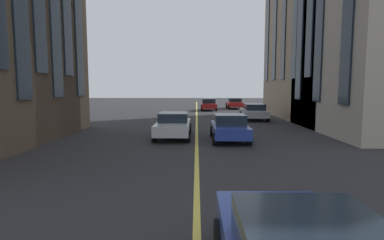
{
  "coord_description": "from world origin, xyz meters",
  "views": [
    {
      "loc": [
        1.38,
        0.01,
        2.8
      ],
      "look_at": [
        11.14,
        0.15,
        1.75
      ],
      "focal_mm": 28.88,
      "sensor_mm": 36.0,
      "label": 1
    }
  ],
  "objects_px": {
    "car_red_parked_a": "(234,103)",
    "car_red_near": "(209,104)",
    "car_blue_far": "(230,127)",
    "car_silver_mid": "(173,125)",
    "car_silver_parked_b": "(254,112)"
  },
  "relations": [
    {
      "from": "car_blue_far",
      "to": "car_silver_parked_b",
      "type": "distance_m",
      "value": 10.87
    },
    {
      "from": "car_red_near",
      "to": "car_silver_parked_b",
      "type": "distance_m",
      "value": 11.27
    },
    {
      "from": "car_red_near",
      "to": "car_blue_far",
      "type": "height_order",
      "value": "same"
    },
    {
      "from": "car_red_near",
      "to": "car_silver_parked_b",
      "type": "height_order",
      "value": "car_red_near"
    },
    {
      "from": "car_red_parked_a",
      "to": "car_blue_far",
      "type": "height_order",
      "value": "car_blue_far"
    },
    {
      "from": "car_blue_far",
      "to": "car_silver_parked_b",
      "type": "relative_size",
      "value": 0.89
    },
    {
      "from": "car_red_parked_a",
      "to": "car_red_near",
      "type": "distance_m",
      "value": 4.56
    },
    {
      "from": "car_red_near",
      "to": "car_red_parked_a",
      "type": "bearing_deg",
      "value": -49.3
    },
    {
      "from": "car_silver_mid",
      "to": "car_red_near",
      "type": "xyz_separation_m",
      "value": [
        20.05,
        -2.75,
        -0.0
      ]
    },
    {
      "from": "car_silver_mid",
      "to": "car_red_near",
      "type": "bearing_deg",
      "value": -7.79
    },
    {
      "from": "car_red_parked_a",
      "to": "car_blue_far",
      "type": "distance_m",
      "value": 24.3
    },
    {
      "from": "car_blue_far",
      "to": "car_silver_parked_b",
      "type": "bearing_deg",
      "value": -17.06
    },
    {
      "from": "car_red_parked_a",
      "to": "car_red_near",
      "type": "relative_size",
      "value": 1.13
    },
    {
      "from": "car_red_parked_a",
      "to": "car_blue_far",
      "type": "bearing_deg",
      "value": 172.46
    },
    {
      "from": "car_silver_mid",
      "to": "car_red_near",
      "type": "relative_size",
      "value": 1.13
    }
  ]
}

